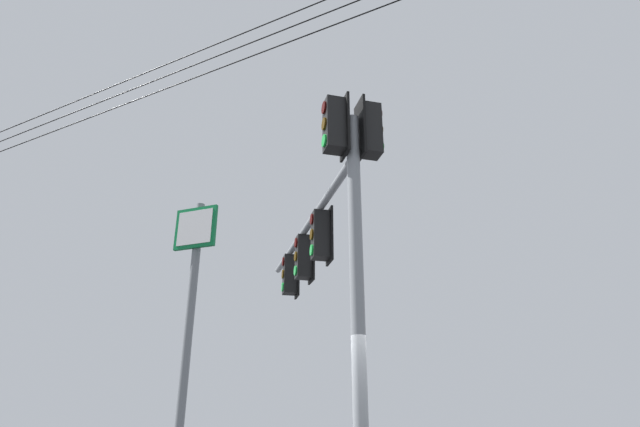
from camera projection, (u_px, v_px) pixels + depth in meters
name	position (u px, v px, depth m)	size (l,w,h in m)	color
signal_mast_assembly	(326.00, 235.00, 9.10)	(6.40, 1.01, 6.24)	gray
route_sign_primary	(186.00, 350.00, 4.00)	(0.27, 0.32, 3.13)	slate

